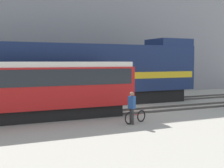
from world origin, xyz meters
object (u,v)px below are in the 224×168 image
object	(u,v)px
streetcar	(35,87)
person	(132,105)
bicycle	(135,117)
freight_locomotive	(75,74)

from	to	relation	value
streetcar	person	bearing A→B (deg)	-38.82
bicycle	person	bearing A→B (deg)	-143.44
freight_locomotive	person	bearing A→B (deg)	-86.42
freight_locomotive	streetcar	size ratio (longest dim) A/B	1.74
bicycle	freight_locomotive	bearing A→B (deg)	96.55
streetcar	person	distance (m)	5.56
freight_locomotive	person	size ratio (longest dim) A/B	11.49
person	streetcar	bearing A→B (deg)	141.18
freight_locomotive	bicycle	bearing A→B (deg)	-83.45
person	bicycle	bearing A→B (deg)	36.56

